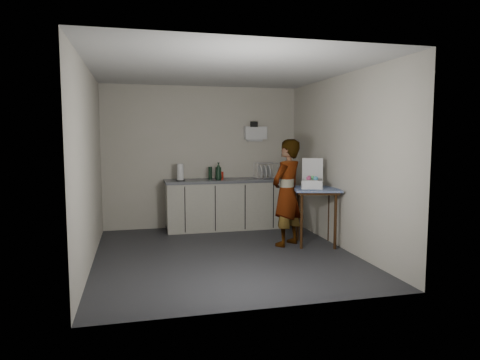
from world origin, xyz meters
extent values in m
plane|color=#292A2E|center=(0.00, 0.00, 0.00)|extent=(4.00, 4.00, 0.00)
cube|color=beige|center=(0.00, 1.99, 1.30)|extent=(3.60, 0.02, 2.60)
cube|color=beige|center=(1.79, 0.00, 1.30)|extent=(0.02, 4.00, 2.60)
cube|color=beige|center=(-1.79, 0.00, 1.30)|extent=(0.02, 4.00, 2.60)
cube|color=silver|center=(0.00, 0.00, 2.60)|extent=(3.60, 4.00, 0.01)
cube|color=black|center=(0.40, 1.70, 0.04)|extent=(2.20, 0.52, 0.08)
cube|color=beige|center=(0.40, 1.70, 0.43)|extent=(2.20, 0.58, 0.86)
cube|color=#4C4F56|center=(0.40, 1.70, 0.89)|extent=(2.24, 0.62, 0.05)
cube|color=black|center=(-0.40, 1.41, 0.43)|extent=(0.02, 0.01, 0.80)
cube|color=black|center=(0.13, 1.41, 0.43)|extent=(0.02, 0.01, 0.80)
cube|color=black|center=(0.67, 1.41, 0.43)|extent=(0.01, 0.01, 0.80)
cube|color=black|center=(1.20, 1.41, 0.43)|extent=(0.02, 0.01, 0.80)
cube|color=white|center=(1.00, 1.92, 1.75)|extent=(0.42, 0.16, 0.24)
cube|color=white|center=(1.00, 1.97, 1.61)|extent=(0.30, 0.06, 0.04)
cube|color=black|center=(0.95, 1.83, 1.91)|extent=(0.14, 0.02, 0.10)
cylinder|color=#3E1E0E|center=(1.19, 0.04, 0.41)|extent=(0.04, 0.04, 0.82)
cylinder|color=#3E1E0E|center=(1.68, -0.10, 0.41)|extent=(0.04, 0.04, 0.82)
cylinder|color=#3E1E0E|center=(1.32, 0.52, 0.41)|extent=(0.04, 0.04, 0.82)
cylinder|color=#3E1E0E|center=(1.81, 0.39, 0.41)|extent=(0.04, 0.04, 0.82)
cube|color=#3E1E0E|center=(1.50, 0.21, 0.84)|extent=(0.75, 0.75, 0.04)
cube|color=navy|center=(1.50, 0.21, 0.87)|extent=(0.85, 0.85, 0.03)
imported|color=#B2A593|center=(1.05, 0.29, 0.82)|extent=(0.72, 0.67, 1.64)
imported|color=black|center=(0.23, 1.61, 1.07)|extent=(0.14, 0.14, 0.31)
cylinder|color=red|center=(0.30, 1.69, 0.98)|extent=(0.07, 0.07, 0.14)
cylinder|color=black|center=(0.10, 1.71, 1.03)|extent=(0.07, 0.07, 0.23)
cylinder|color=black|center=(-0.45, 1.61, 0.92)|extent=(0.17, 0.17, 0.02)
cylinder|color=white|center=(-0.45, 1.61, 1.07)|extent=(0.12, 0.12, 0.28)
cube|color=white|center=(1.14, 1.69, 0.92)|extent=(0.42, 0.31, 0.02)
cylinder|color=white|center=(0.95, 1.56, 1.07)|extent=(0.01, 0.01, 0.27)
cylinder|color=white|center=(1.33, 1.56, 1.07)|extent=(0.01, 0.01, 0.27)
cylinder|color=white|center=(0.95, 1.83, 1.07)|extent=(0.01, 0.01, 0.27)
cylinder|color=white|center=(1.33, 1.83, 1.07)|extent=(0.01, 0.01, 0.27)
cylinder|color=white|center=(1.03, 1.69, 1.05)|extent=(0.05, 0.23, 0.23)
cylinder|color=white|center=(1.12, 1.69, 1.05)|extent=(0.05, 0.23, 0.23)
cylinder|color=white|center=(1.20, 1.69, 1.05)|extent=(0.05, 0.23, 0.23)
cube|color=white|center=(1.44, 0.23, 0.90)|extent=(0.43, 0.43, 0.01)
cube|color=white|center=(1.37, 0.09, 0.96)|extent=(0.30, 0.14, 0.12)
cube|color=white|center=(1.50, 0.37, 0.96)|extent=(0.30, 0.14, 0.12)
cube|color=white|center=(1.29, 0.29, 0.96)|extent=(0.14, 0.30, 0.12)
cube|color=white|center=(1.58, 0.17, 0.96)|extent=(0.14, 0.30, 0.12)
cube|color=white|center=(1.50, 0.38, 1.18)|extent=(0.30, 0.14, 0.32)
cylinder|color=silver|center=(1.44, 0.23, 0.96)|extent=(0.22, 0.22, 0.12)
sphere|color=#E85593|center=(1.37, 0.22, 1.04)|extent=(0.07, 0.07, 0.07)
sphere|color=#5DCAFF|center=(1.47, 0.17, 1.04)|extent=(0.07, 0.07, 0.07)
sphere|color=#5DE37B|center=(1.46, 0.28, 1.04)|extent=(0.07, 0.07, 0.07)
sphere|color=#E85593|center=(1.41, 0.30, 1.04)|extent=(0.07, 0.07, 0.07)
camera|label=1|loc=(-1.22, -5.87, 1.69)|focal=32.00mm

